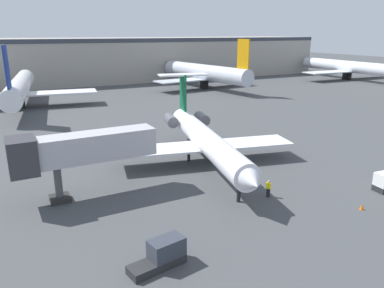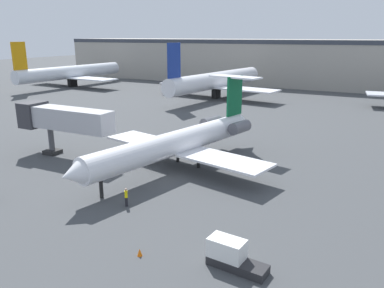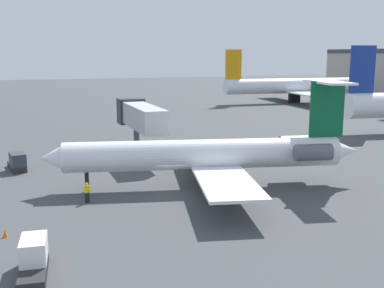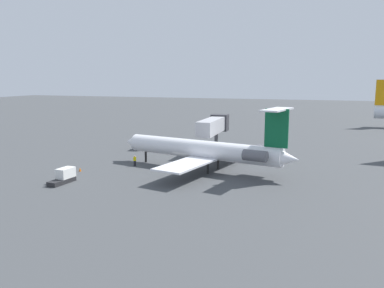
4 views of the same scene
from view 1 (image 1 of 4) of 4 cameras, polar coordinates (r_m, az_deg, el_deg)
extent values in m
cube|color=#424447|center=(42.25, 4.52, -4.56)|extent=(400.00, 400.00, 0.10)
cylinder|color=white|center=(43.75, 2.18, 0.60)|extent=(7.88, 24.80, 2.68)
cone|color=white|center=(32.06, 9.14, -5.74)|extent=(2.96, 2.69, 2.55)
cone|color=white|center=(56.20, -1.81, 4.24)|extent=(2.78, 3.02, 2.28)
cube|color=white|center=(46.91, 8.64, 0.22)|extent=(10.79, 6.44, 0.24)
cube|color=white|center=(43.70, -5.57, -0.91)|extent=(10.79, 6.44, 0.24)
cylinder|color=#595960|center=(52.99, 1.52, 3.92)|extent=(2.14, 3.45, 1.50)
cylinder|color=#595960|center=(51.93, -3.24, 3.63)|extent=(2.14, 3.45, 1.50)
cube|color=#0C5933|center=(53.66, -1.38, 7.90)|extent=(0.91, 3.18, 5.14)
cube|color=white|center=(53.34, -1.40, 10.52)|extent=(7.15, 3.79, 0.20)
cylinder|color=black|center=(35.30, 7.13, -7.42)|extent=(0.36, 0.36, 1.77)
cylinder|color=black|center=(46.69, 3.31, -1.22)|extent=(0.36, 0.36, 1.77)
cylinder|color=black|center=(45.83, -0.50, -1.54)|extent=(0.36, 0.36, 1.77)
cube|color=#ADADB2|center=(36.43, -15.36, -0.41)|extent=(12.54, 2.83, 2.60)
cube|color=#333338|center=(35.70, -24.50, -1.70)|extent=(2.46, 3.24, 3.20)
cylinder|color=#4C4C51|center=(36.93, -19.71, -5.67)|extent=(0.70, 0.70, 3.59)
cube|color=#262626|center=(37.52, -19.48, -7.86)|extent=(1.80, 1.80, 0.50)
cube|color=black|center=(36.97, 11.55, -7.27)|extent=(0.39, 0.40, 0.85)
cube|color=yellow|center=(36.68, 11.61, -6.24)|extent=(0.45, 0.47, 0.60)
sphere|color=tan|center=(36.53, 11.65, -5.63)|extent=(0.24, 0.24, 0.24)
cube|color=#262628|center=(26.45, -5.38, -17.77)|extent=(4.18, 2.08, 0.60)
cube|color=#333842|center=(26.28, -3.91, -15.50)|extent=(2.61, 1.80, 1.30)
cone|color=orange|center=(37.06, 24.50, -8.72)|extent=(0.36, 0.36, 0.55)
cube|color=#9E998E|center=(124.66, -17.90, 12.02)|extent=(172.57, 25.63, 13.45)
cube|color=#333842|center=(111.98, -17.03, 14.80)|extent=(172.57, 0.60, 1.20)
cylinder|color=white|center=(85.92, -24.83, 7.90)|extent=(8.76, 36.75, 3.86)
cube|color=navy|center=(69.25, -26.43, 10.47)|extent=(0.84, 4.00, 7.00)
cube|color=white|center=(86.13, -24.70, 6.90)|extent=(31.24, 10.09, 0.30)
cube|color=black|center=(86.38, -24.57, 5.86)|extent=(1.20, 2.80, 2.40)
cylinder|color=silver|center=(105.62, 1.88, 10.89)|extent=(9.03, 35.43, 4.26)
cube|color=orange|center=(93.23, 7.83, 13.45)|extent=(0.84, 4.00, 7.00)
cube|color=silver|center=(105.81, 1.87, 9.96)|extent=(30.09, 9.98, 0.30)
cube|color=black|center=(106.01, 1.86, 9.10)|extent=(1.20, 2.80, 2.40)
cylinder|color=silver|center=(136.68, 22.71, 10.85)|extent=(5.42, 39.67, 3.72)
cube|color=silver|center=(136.80, 22.64, 10.25)|extent=(33.45, 7.42, 0.30)
cube|color=black|center=(136.96, 22.57, 9.58)|extent=(1.20, 2.80, 2.40)
camera|label=2|loc=(41.43, 61.98, 7.21)|focal=35.69mm
camera|label=3|loc=(63.12, 42.85, 9.37)|focal=43.53mm
camera|label=4|loc=(92.17, 28.03, 13.80)|focal=36.51mm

